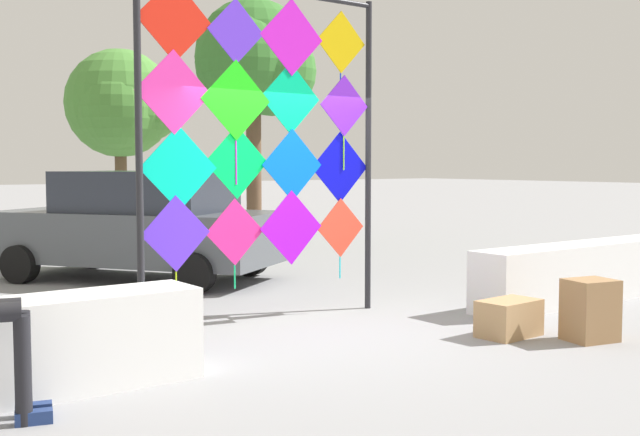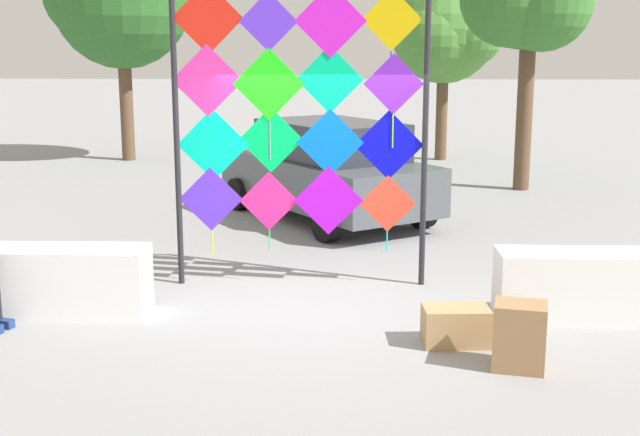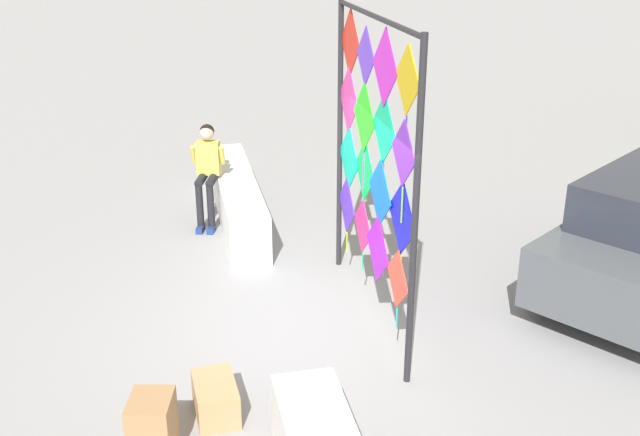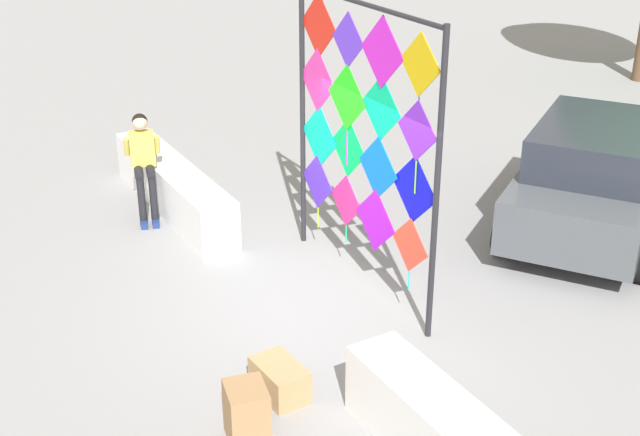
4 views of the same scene
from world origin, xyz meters
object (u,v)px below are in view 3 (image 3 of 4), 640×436
(cardboard_box_small, at_px, (152,427))
(cardboard_box_large, at_px, (216,398))
(kite_display_rack, at_px, (372,149))
(seated_vendor, at_px, (207,167))

(cardboard_box_small, bearing_deg, cardboard_box_large, 128.83)
(kite_display_rack, distance_m, seated_vendor, 3.88)
(kite_display_rack, height_order, seated_vendor, kite_display_rack)
(kite_display_rack, bearing_deg, cardboard_box_small, -50.80)
(seated_vendor, bearing_deg, cardboard_box_small, -9.70)
(cardboard_box_large, height_order, cardboard_box_small, cardboard_box_small)
(kite_display_rack, height_order, cardboard_box_small, kite_display_rack)
(kite_display_rack, relative_size, seated_vendor, 2.29)
(kite_display_rack, distance_m, cardboard_box_small, 3.81)
(seated_vendor, xyz_separation_m, cardboard_box_large, (4.93, -0.33, -0.75))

